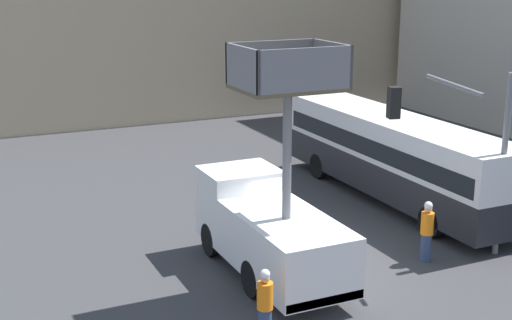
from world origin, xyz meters
name	(u,v)px	position (x,y,z in m)	size (l,w,h in m)	color
ground_plane	(293,257)	(0.00, 0.00, 0.00)	(120.00, 120.00, 0.00)	#38383A
building_backdrop_far	(99,21)	(0.00, 24.94, 5.42)	(44.00, 10.00, 10.83)	tan
utility_truck	(269,223)	(-1.23, -0.80, 1.56)	(2.60, 6.18, 6.68)	white
city_bus	(394,152)	(5.92, 3.32, 1.86)	(2.44, 11.90, 3.17)	#232328
traffic_light_pole	(463,134)	(4.49, -1.99, 3.82)	(3.72, 3.46, 5.58)	slate
road_worker_near_truck	(265,306)	(-2.94, -4.15, 0.91)	(0.38, 0.38, 1.83)	navy
road_worker_directing	(427,231)	(3.47, -1.89, 0.94)	(0.38, 0.38, 1.87)	navy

